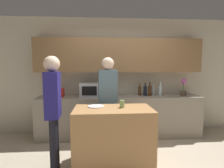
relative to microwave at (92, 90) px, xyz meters
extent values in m
cube|color=beige|center=(0.61, 0.35, 0.28)|extent=(6.40, 0.08, 2.70)
cube|color=olive|center=(0.61, 0.15, 0.76)|extent=(3.74, 0.32, 0.75)
cube|color=gray|center=(0.61, 0.00, -0.61)|extent=(3.60, 0.62, 0.92)
cube|color=#B27F4C|center=(0.38, -1.23, -0.60)|extent=(1.20, 0.64, 0.94)
cube|color=#B7BABC|center=(0.00, 0.00, 0.00)|extent=(0.52, 0.38, 0.30)
cube|color=black|center=(-0.05, -0.19, 0.00)|extent=(0.31, 0.01, 0.19)
cube|color=#B21E19|center=(-0.75, 0.00, -0.06)|extent=(0.26, 0.16, 0.18)
cube|color=black|center=(-0.80, 0.00, 0.03)|extent=(0.02, 0.11, 0.01)
cube|color=black|center=(-0.70, 0.00, 0.03)|extent=(0.02, 0.11, 0.01)
cylinder|color=brown|center=(2.09, 0.00, -0.10)|extent=(0.14, 0.14, 0.10)
cylinder|color=#38662D|center=(2.09, 0.00, 0.04)|extent=(0.01, 0.01, 0.18)
sphere|color=#B25199|center=(2.09, 0.00, 0.18)|extent=(0.13, 0.13, 0.13)
cylinder|color=#472814|center=(1.08, 0.06, -0.05)|extent=(0.07, 0.07, 0.20)
cylinder|color=#472814|center=(1.08, 0.06, 0.09)|extent=(0.02, 0.02, 0.08)
cylinder|color=black|center=(1.20, 0.02, -0.04)|extent=(0.08, 0.08, 0.21)
cylinder|color=black|center=(1.20, 0.02, 0.10)|extent=(0.03, 0.03, 0.08)
cylinder|color=#472814|center=(1.30, -0.02, -0.04)|extent=(0.09, 0.09, 0.22)
cylinder|color=#472814|center=(1.30, -0.02, 0.11)|extent=(0.03, 0.03, 0.09)
cylinder|color=silver|center=(1.42, 0.10, -0.06)|extent=(0.07, 0.07, 0.17)
cylinder|color=silver|center=(1.42, 0.10, 0.05)|extent=(0.03, 0.03, 0.07)
cylinder|color=silver|center=(1.54, -0.03, -0.03)|extent=(0.07, 0.07, 0.24)
cylinder|color=silver|center=(1.54, -0.03, 0.13)|extent=(0.03, 0.03, 0.09)
cylinder|color=white|center=(0.11, -1.11, -0.12)|extent=(0.26, 0.26, 0.01)
cylinder|color=#86AB68|center=(0.52, -1.20, -0.07)|extent=(0.08, 0.08, 0.12)
cylinder|color=black|center=(0.40, -0.64, -0.64)|extent=(0.11, 0.11, 0.84)
cylinder|color=black|center=(0.24, -0.66, -0.64)|extent=(0.11, 0.11, 0.84)
cube|color=slate|center=(0.32, -0.65, 0.11)|extent=(0.36, 0.22, 0.67)
sphere|color=beige|center=(0.32, -0.65, 0.56)|extent=(0.23, 0.23, 0.23)
cylinder|color=black|center=(-0.51, -1.23, -0.65)|extent=(0.11, 0.11, 0.84)
cylinder|color=black|center=(-0.50, -1.39, -0.65)|extent=(0.11, 0.11, 0.84)
cube|color=navy|center=(-0.51, -1.31, 0.10)|extent=(0.22, 0.35, 0.66)
sphere|color=beige|center=(-0.51, -1.31, 0.55)|extent=(0.23, 0.23, 0.23)
camera|label=1|loc=(0.18, -3.85, 0.51)|focal=28.00mm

